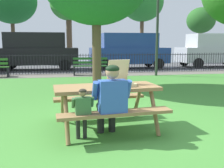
% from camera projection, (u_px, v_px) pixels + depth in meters
% --- Properties ---
extents(ground, '(28.00, 12.49, 0.02)m').
position_uv_depth(ground, '(100.00, 101.00, 6.74)').
color(ground, '#448A36').
extents(cobblestone_walkway, '(28.00, 1.40, 0.01)m').
position_uv_depth(cobblestone_walkway, '(86.00, 75.00, 12.13)').
color(cobblestone_walkway, slate).
extents(street_asphalt, '(28.00, 6.14, 0.01)m').
position_uv_depth(street_asphalt, '(81.00, 68.00, 15.80)').
color(street_asphalt, '#515154').
extents(picnic_table_foreground, '(1.92, 1.63, 0.79)m').
position_uv_depth(picnic_table_foreground, '(106.00, 96.00, 4.44)').
color(picnic_table_foreground, olive).
rests_on(picnic_table_foreground, ground).
extents(pizza_box_open, '(0.48, 0.54, 0.45)m').
position_uv_depth(pizza_box_open, '(121.00, 79.00, 4.48)').
color(pizza_box_open, tan).
rests_on(pizza_box_open, picnic_table_foreground).
extents(adult_at_table, '(0.63, 0.62, 1.19)m').
position_uv_depth(adult_at_table, '(111.00, 98.00, 3.94)').
color(adult_at_table, black).
rests_on(adult_at_table, ground).
extents(child_at_table, '(0.34, 0.34, 0.85)m').
position_uv_depth(child_at_table, '(82.00, 110.00, 3.82)').
color(child_at_table, black).
rests_on(child_at_table, ground).
extents(iron_fence_streetside, '(23.36, 0.03, 0.99)m').
position_uv_depth(iron_fence_streetside, '(85.00, 63.00, 12.73)').
color(iron_fence_streetside, black).
rests_on(iron_fence_streetside, ground).
extents(park_bench_center, '(1.62, 0.54, 0.85)m').
position_uv_depth(park_bench_center, '(90.00, 66.00, 11.97)').
color(park_bench_center, '#275826').
rests_on(park_bench_center, ground).
extents(lamp_post_walkway, '(0.28, 0.28, 4.70)m').
position_uv_depth(lamp_post_walkway, '(158.00, 14.00, 11.44)').
color(lamp_post_walkway, '#2D382D').
rests_on(lamp_post_walkway, ground).
extents(parked_car_center, '(4.61, 1.96, 2.08)m').
position_uv_depth(parked_car_center, '(36.00, 51.00, 14.15)').
color(parked_car_center, black).
rests_on(parked_car_center, ground).
extents(parked_car_right, '(4.62, 1.98, 2.08)m').
position_uv_depth(parked_car_right, '(129.00, 50.00, 15.06)').
color(parked_car_right, navy).
rests_on(parked_car_right, ground).
extents(parked_car_far_right, '(4.61, 1.96, 2.08)m').
position_uv_depth(parked_car_far_right, '(214.00, 50.00, 16.00)').
color(parked_car_far_right, '#BABDC1').
rests_on(parked_car_far_right, ground).
extents(far_tree_midleft, '(3.80, 3.80, 6.39)m').
position_uv_depth(far_tree_midleft, '(11.00, 1.00, 18.97)').
color(far_tree_midleft, brown).
rests_on(far_tree_midleft, ground).
extents(far_tree_center, '(2.86, 2.86, 5.85)m').
position_uv_depth(far_tree_center, '(68.00, 5.00, 19.72)').
color(far_tree_center, brown).
rests_on(far_tree_center, ground).
extents(far_tree_midright, '(3.47, 3.47, 6.39)m').
position_uv_depth(far_tree_midright, '(142.00, 3.00, 20.68)').
color(far_tree_midright, brown).
rests_on(far_tree_midright, ground).
extents(far_tree_right, '(2.44, 2.44, 4.55)m').
position_uv_depth(far_tree_right, '(201.00, 21.00, 21.80)').
color(far_tree_right, brown).
rests_on(far_tree_right, ground).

